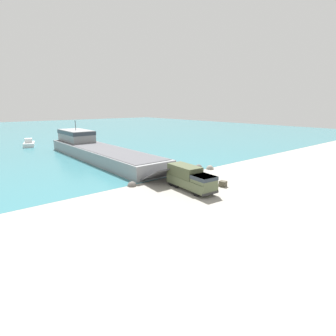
# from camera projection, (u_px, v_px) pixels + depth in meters

# --- Properties ---
(ground_plane) EXTENTS (240.00, 240.00, 0.00)m
(ground_plane) POSITION_uv_depth(u_px,v_px,m) (187.00, 185.00, 38.23)
(ground_plane) COLOR #9E998E
(water_surface) EXTENTS (240.00, 180.00, 0.01)m
(water_surface) POSITION_uv_depth(u_px,v_px,m) (32.00, 133.00, 109.83)
(water_surface) COLOR teal
(water_surface) RESTS_ON ground_plane
(landing_craft) EXTENTS (8.08, 43.72, 7.71)m
(landing_craft) POSITION_uv_depth(u_px,v_px,m) (95.00, 149.00, 58.08)
(landing_craft) COLOR gray
(landing_craft) RESTS_ON ground_plane
(military_truck) EXTENTS (3.19, 8.19, 3.19)m
(military_truck) POSITION_uv_depth(u_px,v_px,m) (190.00, 178.00, 35.77)
(military_truck) COLOR #566042
(military_truck) RESTS_ON ground_plane
(soldier_on_ramp) EXTENTS (0.45, 0.50, 1.74)m
(soldier_on_ramp) POSITION_uv_depth(u_px,v_px,m) (199.00, 177.00, 38.93)
(soldier_on_ramp) COLOR #4C4738
(soldier_on_ramp) RESTS_ON ground_plane
(moored_boat_a) EXTENTS (6.90, 3.70, 2.07)m
(moored_boat_a) POSITION_uv_depth(u_px,v_px,m) (78.00, 133.00, 101.12)
(moored_boat_a) COLOR white
(moored_boat_a) RESTS_ON ground_plane
(moored_boat_b) EXTENTS (4.36, 7.19, 2.29)m
(moored_boat_b) POSITION_uv_depth(u_px,v_px,m) (29.00, 144.00, 74.04)
(moored_boat_b) COLOR white
(moored_boat_b) RESTS_ON ground_plane
(moored_boat_c) EXTENTS (7.60, 7.61, 2.18)m
(moored_boat_c) POSITION_uv_depth(u_px,v_px,m) (79.00, 133.00, 100.96)
(moored_boat_c) COLOR white
(moored_boat_c) RESTS_ON ground_plane
(mooring_bollard) EXTENTS (0.25, 0.25, 0.66)m
(mooring_bollard) POSITION_uv_depth(u_px,v_px,m) (186.00, 173.00, 43.38)
(mooring_bollard) COLOR #333338
(mooring_bollard) RESTS_ON ground_plane
(cargo_crate) EXTENTS (0.98, 1.11, 0.80)m
(cargo_crate) POSITION_uv_depth(u_px,v_px,m) (223.00, 184.00, 37.46)
(cargo_crate) COLOR #4C4738
(cargo_crate) RESTS_ON ground_plane
(shoreline_rock_a) EXTENTS (0.85, 0.85, 0.85)m
(shoreline_rock_a) POSITION_uv_depth(u_px,v_px,m) (199.00, 169.00, 47.69)
(shoreline_rock_a) COLOR gray
(shoreline_rock_a) RESTS_ON ground_plane
(shoreline_rock_b) EXTENTS (1.35, 1.35, 1.35)m
(shoreline_rock_b) POSITION_uv_depth(u_px,v_px,m) (132.00, 186.00, 37.76)
(shoreline_rock_b) COLOR #66605B
(shoreline_rock_b) RESTS_ON ground_plane
(shoreline_rock_c) EXTENTS (1.40, 1.40, 1.40)m
(shoreline_rock_c) POSITION_uv_depth(u_px,v_px,m) (210.00, 169.00, 47.75)
(shoreline_rock_c) COLOR gray
(shoreline_rock_c) RESTS_ON ground_plane
(shoreline_rock_d) EXTENTS (1.37, 1.37, 1.37)m
(shoreline_rock_d) POSITION_uv_depth(u_px,v_px,m) (199.00, 168.00, 48.54)
(shoreline_rock_d) COLOR #66605B
(shoreline_rock_d) RESTS_ON ground_plane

